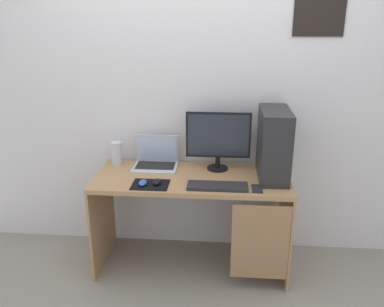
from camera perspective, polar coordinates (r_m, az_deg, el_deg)
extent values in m
plane|color=gray|center=(3.32, 0.00, -15.43)|extent=(8.00, 8.00, 0.00)
cube|color=silver|center=(3.12, 0.52, 8.44)|extent=(4.00, 0.04, 2.60)
cube|color=black|center=(3.10, 17.82, 18.13)|extent=(0.36, 0.01, 0.26)
cube|color=#A37A51|center=(2.96, 0.00, -3.61)|extent=(1.44, 0.61, 0.03)
cube|color=#A37A51|center=(3.25, -12.74, -9.26)|extent=(0.02, 0.61, 0.72)
cube|color=#A37A51|center=(3.16, 13.18, -10.25)|extent=(0.02, 0.61, 0.72)
cube|color=#96704B|center=(2.85, 9.78, -12.56)|extent=(0.40, 0.01, 0.58)
cube|color=#232326|center=(2.92, 11.67, 1.33)|extent=(0.21, 0.45, 0.51)
cylinder|color=black|center=(3.09, 3.69, -2.12)|extent=(0.16, 0.16, 0.01)
cylinder|color=black|center=(3.08, 3.71, -1.24)|extent=(0.04, 0.04, 0.09)
cube|color=black|center=(3.00, 3.80, 2.66)|extent=(0.49, 0.02, 0.35)
cube|color=#232833|center=(2.99, 3.80, 2.60)|extent=(0.46, 0.00, 0.32)
cube|color=#B7BCC6|center=(3.12, -5.33, -1.98)|extent=(0.34, 0.25, 0.01)
cube|color=black|center=(3.14, -5.28, -1.72)|extent=(0.30, 0.17, 0.00)
cube|color=#B7BCC6|center=(3.18, -5.07, 0.76)|extent=(0.34, 0.04, 0.23)
cube|color=#ADC1E5|center=(3.17, -5.09, 0.70)|extent=(0.32, 0.03, 0.21)
cylinder|color=#B7BCC6|center=(3.21, -10.77, 0.04)|extent=(0.09, 0.09, 0.19)
cube|color=#232326|center=(2.76, 3.68, -4.71)|extent=(0.42, 0.14, 0.02)
cube|color=black|center=(2.82, -6.01, -4.47)|extent=(0.26, 0.20, 0.00)
ellipsoid|color=black|center=(2.81, -5.08, -4.06)|extent=(0.06, 0.10, 0.03)
ellipsoid|color=#2D51B2|center=(2.81, -7.08, -4.19)|extent=(0.06, 0.10, 0.03)
cube|color=#232326|center=(2.77, 9.31, -5.03)|extent=(0.07, 0.13, 0.01)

